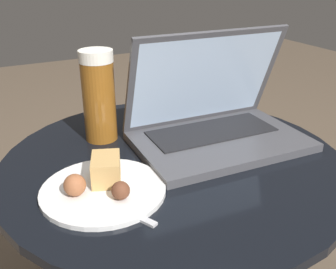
# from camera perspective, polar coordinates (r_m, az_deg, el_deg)

# --- Properties ---
(table) EXTENTS (0.72, 0.72, 0.49)m
(table) POSITION_cam_1_polar(r_m,az_deg,el_deg) (0.90, 0.69, -11.06)
(table) COLOR #515156
(table) RESTS_ON ground_plane
(laptop) EXTENTS (0.38, 0.26, 0.25)m
(laptop) POSITION_cam_1_polar(r_m,az_deg,el_deg) (0.89, 6.74, 2.12)
(laptop) COLOR #47474C
(laptop) RESTS_ON table
(beer_glass) EXTENTS (0.07, 0.07, 0.21)m
(beer_glass) POSITION_cam_1_polar(r_m,az_deg,el_deg) (0.89, -10.01, 5.52)
(beer_glass) COLOR brown
(beer_glass) RESTS_ON table
(snack_plate) EXTENTS (0.22, 0.22, 0.06)m
(snack_plate) POSITION_cam_1_polar(r_m,az_deg,el_deg) (0.72, -9.49, -7.18)
(snack_plate) COLOR white
(snack_plate) RESTS_ON table
(fork) EXTENTS (0.10, 0.18, 0.01)m
(fork) POSITION_cam_1_polar(r_m,az_deg,el_deg) (0.69, -8.98, -9.60)
(fork) COLOR silver
(fork) RESTS_ON table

